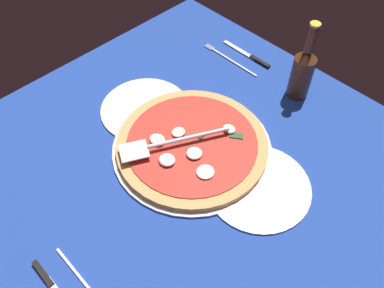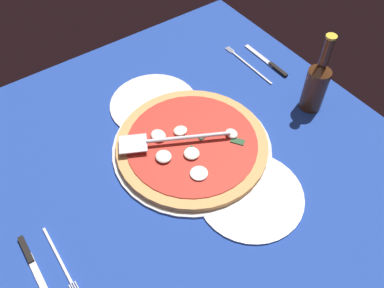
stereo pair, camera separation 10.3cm
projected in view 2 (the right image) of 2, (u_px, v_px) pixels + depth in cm
name	position (u px, v px, depth cm)	size (l,w,h in cm)	color
ground_plane	(183.00, 164.00, 102.61)	(109.34, 109.34, 0.80)	#1F3D95
pizza_pan	(192.00, 148.00, 104.79)	(41.61, 41.61, 1.10)	silver
dinner_plate_left	(154.00, 104.00, 115.00)	(25.09, 25.09, 1.00)	white
dinner_plate_right	(250.00, 195.00, 95.60)	(25.59, 25.59, 1.00)	white
pizza	(192.00, 144.00, 103.58)	(39.38, 39.38, 3.19)	tan
pizza_server	(168.00, 140.00, 101.21)	(16.28, 26.74, 1.00)	silver
place_setting_near	(46.00, 262.00, 85.33)	(20.41, 11.42, 1.40)	white
place_setting_far	(259.00, 65.00, 126.33)	(22.56, 13.12, 1.40)	white
beer_bottle	(316.00, 84.00, 108.23)	(6.24, 6.24, 24.30)	#512C16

